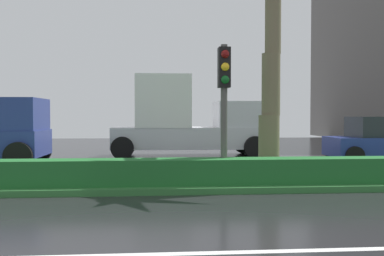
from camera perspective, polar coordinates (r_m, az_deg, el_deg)
ground_plane at (r=12.65m, az=-11.19°, el=-6.62°), size 90.00×42.00×0.10m
median_strip at (r=11.65m, az=-11.77°, el=-6.72°), size 85.50×4.00×0.15m
median_hedge at (r=10.22m, az=-12.77°, el=-5.78°), size 76.50×0.70×0.60m
traffic_signal_median_right at (r=10.36m, az=4.29°, el=5.35°), size 0.28×0.43×3.31m
box_truck_following at (r=18.56m, az=-0.84°, el=1.00°), size 6.40×2.64×3.46m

